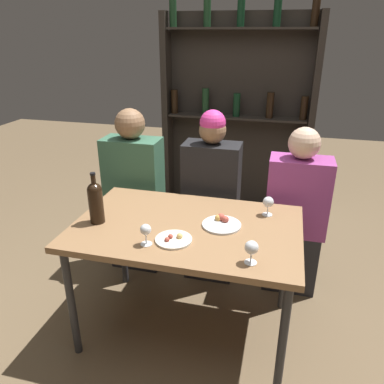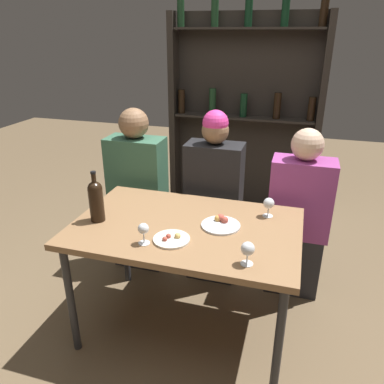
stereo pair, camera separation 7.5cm
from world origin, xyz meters
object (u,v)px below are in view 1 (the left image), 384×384
(wine_glass_1, at_px, (268,203))
(food_plate_0, at_px, (174,239))
(wine_bottle, at_px, (96,201))
(seated_person_center, at_px, (211,203))
(wine_glass_2, at_px, (146,231))
(seated_person_right, at_px, (295,218))
(wine_glass_0, at_px, (252,248))
(food_plate_1, at_px, (222,223))
(seated_person_left, at_px, (135,196))

(wine_glass_1, xyz_separation_m, food_plate_0, (-0.45, -0.42, -0.07))
(wine_bottle, bearing_deg, seated_person_center, 53.22)
(wine_glass_2, bearing_deg, seated_person_right, 48.52)
(wine_bottle, bearing_deg, seated_person_right, 31.98)
(wine_glass_2, xyz_separation_m, seated_person_center, (0.16, 0.85, -0.21))
(wine_glass_0, distance_m, wine_glass_1, 0.52)
(wine_bottle, relative_size, seated_person_right, 0.25)
(wine_glass_2, height_order, food_plate_1, wine_glass_2)
(wine_glass_1, height_order, wine_glass_2, wine_glass_1)
(wine_glass_2, distance_m, seated_person_center, 0.89)
(wine_glass_2, bearing_deg, food_plate_1, 41.97)
(wine_bottle, xyz_separation_m, food_plate_0, (0.48, -0.09, -0.12))
(wine_glass_0, bearing_deg, food_plate_1, 120.53)
(seated_person_right, bearing_deg, wine_bottle, -148.02)
(wine_glass_2, relative_size, seated_person_right, 0.10)
(seated_person_right, bearing_deg, wine_glass_2, -131.48)
(wine_glass_2, bearing_deg, seated_person_left, 116.39)
(food_plate_1, distance_m, seated_person_right, 0.72)
(seated_person_left, bearing_deg, seated_person_right, 0.00)
(seated_person_right, bearing_deg, food_plate_1, -127.24)
(wine_glass_0, height_order, food_plate_0, wine_glass_0)
(wine_glass_0, height_order, wine_glass_2, wine_glass_0)
(food_plate_0, height_order, seated_person_right, seated_person_right)
(wine_glass_0, distance_m, seated_person_right, 0.95)
(food_plate_0, xyz_separation_m, seated_person_center, (0.04, 0.78, -0.14))
(wine_glass_0, bearing_deg, seated_person_left, 137.09)
(food_plate_1, height_order, seated_person_center, seated_person_center)
(wine_bottle, xyz_separation_m, seated_person_right, (1.11, 0.69, -0.31))
(seated_person_center, bearing_deg, wine_bottle, -126.78)
(wine_glass_1, distance_m, food_plate_0, 0.62)
(wine_bottle, relative_size, food_plate_0, 1.55)
(food_plate_1, bearing_deg, seated_person_center, 107.20)
(wine_glass_2, height_order, seated_person_left, seated_person_left)
(wine_bottle, distance_m, seated_person_left, 0.75)
(wine_bottle, xyz_separation_m, wine_glass_2, (0.35, -0.16, -0.05))
(wine_bottle, bearing_deg, food_plate_0, -10.91)
(wine_bottle, distance_m, wine_glass_2, 0.39)
(food_plate_0, bearing_deg, wine_glass_0, -14.27)
(wine_bottle, xyz_separation_m, seated_person_center, (0.52, 0.69, -0.26))
(food_plate_0, height_order, seated_person_left, seated_person_left)
(wine_glass_2, xyz_separation_m, food_plate_0, (0.12, 0.07, -0.07))
(wine_glass_1, distance_m, seated_person_right, 0.48)
(wine_glass_0, distance_m, food_plate_0, 0.43)
(food_plate_0, height_order, food_plate_1, food_plate_1)
(wine_bottle, bearing_deg, wine_glass_0, -12.47)
(wine_bottle, distance_m, food_plate_1, 0.71)
(wine_glass_1, distance_m, seated_person_left, 1.09)
(seated_person_left, bearing_deg, wine_glass_0, -42.91)
(wine_glass_1, relative_size, seated_person_right, 0.10)
(wine_glass_1, xyz_separation_m, seated_person_left, (-1.00, 0.37, -0.23))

